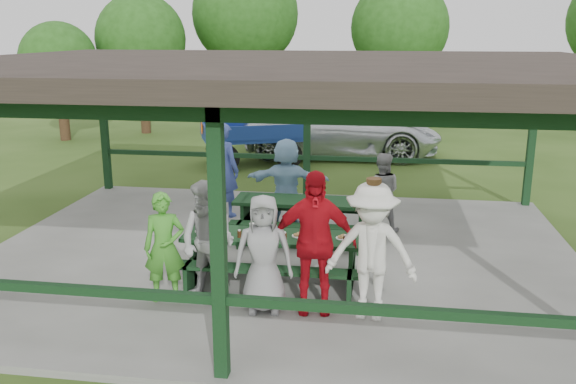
% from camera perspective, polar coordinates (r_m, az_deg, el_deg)
% --- Properties ---
extents(ground, '(90.00, 90.00, 0.00)m').
position_cam_1_polar(ground, '(10.42, -0.82, -6.32)').
color(ground, '#2F4A17').
rests_on(ground, ground).
extents(concrete_slab, '(10.00, 8.00, 0.10)m').
position_cam_1_polar(concrete_slab, '(10.40, -0.82, -6.07)').
color(concrete_slab, slate).
rests_on(concrete_slab, ground).
extents(pavilion_structure, '(10.60, 8.60, 3.24)m').
position_cam_1_polar(pavilion_structure, '(9.74, -0.89, 11.34)').
color(pavilion_structure, black).
rests_on(pavilion_structure, concrete_slab).
extents(picnic_table_near, '(2.67, 1.39, 0.75)m').
position_cam_1_polar(picnic_table_near, '(9.09, -1.34, -5.67)').
color(picnic_table_near, black).
rests_on(picnic_table_near, concrete_slab).
extents(picnic_table_far, '(2.44, 1.39, 0.75)m').
position_cam_1_polar(picnic_table_far, '(10.94, 1.39, -2.13)').
color(picnic_table_far, black).
rests_on(picnic_table_far, concrete_slab).
extents(table_setting, '(2.34, 0.45, 0.10)m').
position_cam_1_polar(table_setting, '(9.04, -2.36, -3.75)').
color(table_setting, white).
rests_on(table_setting, picnic_table_near).
extents(contestant_green, '(0.64, 0.51, 1.55)m').
position_cam_1_polar(contestant_green, '(8.59, -11.49, -5.10)').
color(contestant_green, '#409529').
rests_on(contestant_green, concrete_slab).
extents(contestant_grey_left, '(1.00, 0.88, 1.72)m').
position_cam_1_polar(contestant_grey_left, '(8.41, -7.48, -4.75)').
color(contestant_grey_left, '#99999B').
rests_on(contestant_grey_left, concrete_slab).
extents(contestant_grey_mid, '(0.85, 0.61, 1.60)m').
position_cam_1_polar(contestant_grey_mid, '(8.12, -2.30, -5.79)').
color(contestant_grey_mid, gray).
rests_on(contestant_grey_mid, concrete_slab).
extents(contestant_red, '(1.18, 0.59, 1.94)m').
position_cam_1_polar(contestant_red, '(8.06, 2.39, -4.69)').
color(contestant_red, '#B80D18').
rests_on(contestant_red, concrete_slab).
extents(contestant_white_fedora, '(1.26, 0.82, 1.89)m').
position_cam_1_polar(contestant_white_fedora, '(7.93, 7.81, -5.55)').
color(contestant_white_fedora, silver).
rests_on(contestant_white_fedora, concrete_slab).
extents(spectator_lblue, '(1.62, 0.56, 1.73)m').
position_cam_1_polar(spectator_lblue, '(11.59, -0.14, 0.87)').
color(spectator_lblue, '#87B0D1').
rests_on(spectator_lblue, concrete_slab).
extents(spectator_blue, '(0.83, 0.70, 1.92)m').
position_cam_1_polar(spectator_blue, '(12.34, -6.02, 2.10)').
color(spectator_blue, '#394A95').
rests_on(spectator_blue, concrete_slab).
extents(spectator_grey, '(0.74, 0.59, 1.50)m').
position_cam_1_polar(spectator_grey, '(11.49, 8.72, -0.03)').
color(spectator_grey, gray).
rests_on(spectator_grey, concrete_slab).
extents(pickup_truck, '(6.16, 3.07, 1.68)m').
position_cam_1_polar(pickup_truck, '(19.01, 5.09, 5.92)').
color(pickup_truck, silver).
rests_on(pickup_truck, ground).
extents(farm_trailer, '(3.79, 2.51, 1.34)m').
position_cam_1_polar(farm_trailer, '(17.64, -3.32, 4.69)').
color(farm_trailer, navy).
rests_on(farm_trailer, ground).
extents(tree_far_left, '(3.28, 3.28, 5.12)m').
position_cam_1_polar(tree_far_left, '(23.67, -13.61, 13.70)').
color(tree_far_left, '#362415').
rests_on(tree_far_left, ground).
extents(tree_left, '(4.15, 4.15, 6.49)m').
position_cam_1_polar(tree_left, '(24.85, -4.00, 16.26)').
color(tree_left, '#362415').
rests_on(tree_left, ground).
extents(tree_mid, '(3.67, 3.67, 5.73)m').
position_cam_1_polar(tree_mid, '(24.07, 10.41, 14.87)').
color(tree_mid, '#362415').
rests_on(tree_mid, ground).
extents(tree_edge_left, '(2.63, 2.63, 4.10)m').
position_cam_1_polar(tree_edge_left, '(22.92, -20.68, 11.41)').
color(tree_edge_left, '#362415').
rests_on(tree_edge_left, ground).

